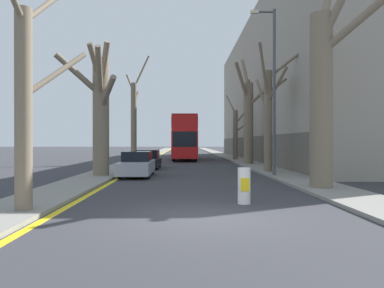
{
  "coord_description": "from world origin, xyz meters",
  "views": [
    {
      "loc": [
        -0.49,
        -9.57,
        1.94
      ],
      "look_at": [
        0.3,
        25.91,
        1.76
      ],
      "focal_mm": 35.0,
      "sensor_mm": 36.0,
      "label": 1
    }
  ],
  "objects_px": {
    "street_tree_left_2": "(134,119)",
    "lamp_post": "(273,85)",
    "street_tree_left_1": "(100,109)",
    "street_tree_right_3": "(236,132)",
    "traffic_bollard": "(244,186)",
    "parked_car_0": "(137,164)",
    "street_tree_right_0": "(324,91)",
    "street_tree_right_1": "(269,114)",
    "street_tree_left_0": "(27,98)",
    "double_decker_bus": "(185,136)",
    "parked_car_1": "(148,160)",
    "street_tree_right_2": "(248,117)"
  },
  "relations": [
    {
      "from": "double_decker_bus",
      "to": "street_tree_left_2",
      "type": "bearing_deg",
      "value": -118.44
    },
    {
      "from": "street_tree_left_2",
      "to": "lamp_post",
      "type": "distance_m",
      "value": 15.63
    },
    {
      "from": "street_tree_left_1",
      "to": "street_tree_right_0",
      "type": "bearing_deg",
      "value": -29.14
    },
    {
      "from": "street_tree_right_1",
      "to": "parked_car_1",
      "type": "height_order",
      "value": "street_tree_right_1"
    },
    {
      "from": "parked_car_0",
      "to": "street_tree_left_2",
      "type": "bearing_deg",
      "value": 98.32
    },
    {
      "from": "street_tree_left_1",
      "to": "traffic_bollard",
      "type": "xyz_separation_m",
      "value": [
        6.47,
        -8.87,
        -3.17
      ]
    },
    {
      "from": "parked_car_0",
      "to": "parked_car_1",
      "type": "bearing_deg",
      "value": 90.0
    },
    {
      "from": "parked_car_1",
      "to": "double_decker_bus",
      "type": "bearing_deg",
      "value": 78.48
    },
    {
      "from": "parked_car_0",
      "to": "street_tree_right_3",
      "type": "bearing_deg",
      "value": 66.12
    },
    {
      "from": "street_tree_left_1",
      "to": "street_tree_right_1",
      "type": "relative_size",
      "value": 0.92
    },
    {
      "from": "street_tree_left_0",
      "to": "street_tree_right_0",
      "type": "distance_m",
      "value": 10.94
    },
    {
      "from": "street_tree_right_2",
      "to": "street_tree_right_3",
      "type": "relative_size",
      "value": 1.3
    },
    {
      "from": "parked_car_1",
      "to": "lamp_post",
      "type": "height_order",
      "value": "lamp_post"
    },
    {
      "from": "double_decker_bus",
      "to": "parked_car_1",
      "type": "distance_m",
      "value": 13.89
    },
    {
      "from": "traffic_bollard",
      "to": "parked_car_1",
      "type": "bearing_deg",
      "value": 105.76
    },
    {
      "from": "street_tree_left_2",
      "to": "street_tree_right_0",
      "type": "xyz_separation_m",
      "value": [
        9.98,
        -18.12,
        0.0
      ]
    },
    {
      "from": "street_tree_left_1",
      "to": "parked_car_0",
      "type": "height_order",
      "value": "street_tree_left_1"
    },
    {
      "from": "street_tree_right_1",
      "to": "street_tree_right_2",
      "type": "height_order",
      "value": "street_tree_right_2"
    },
    {
      "from": "street_tree_left_1",
      "to": "street_tree_right_3",
      "type": "relative_size",
      "value": 1.01
    },
    {
      "from": "double_decker_bus",
      "to": "parked_car_1",
      "type": "xyz_separation_m",
      "value": [
        -2.75,
        -13.47,
        -2.0
      ]
    },
    {
      "from": "lamp_post",
      "to": "traffic_bollard",
      "type": "xyz_separation_m",
      "value": [
        -3.0,
        -8.77,
        -4.53
      ]
    },
    {
      "from": "parked_car_1",
      "to": "traffic_bollard",
      "type": "distance_m",
      "value": 16.71
    },
    {
      "from": "street_tree_left_2",
      "to": "street_tree_right_2",
      "type": "relative_size",
      "value": 1.05
    },
    {
      "from": "street_tree_right_2",
      "to": "street_tree_right_3",
      "type": "height_order",
      "value": "street_tree_right_2"
    },
    {
      "from": "street_tree_right_3",
      "to": "street_tree_right_1",
      "type": "bearing_deg",
      "value": -91.15
    },
    {
      "from": "street_tree_left_2",
      "to": "street_tree_right_3",
      "type": "bearing_deg",
      "value": 34.9
    },
    {
      "from": "street_tree_right_0",
      "to": "parked_car_0",
      "type": "bearing_deg",
      "value": 142.34
    },
    {
      "from": "street_tree_right_1",
      "to": "double_decker_bus",
      "type": "distance_m",
      "value": 18.77
    },
    {
      "from": "street_tree_right_1",
      "to": "street_tree_right_3",
      "type": "xyz_separation_m",
      "value": [
        0.34,
        16.74,
        -0.69
      ]
    },
    {
      "from": "street_tree_right_3",
      "to": "parked_car_1",
      "type": "height_order",
      "value": "street_tree_right_3"
    },
    {
      "from": "street_tree_left_2",
      "to": "parked_car_1",
      "type": "distance_m",
      "value": 6.44
    },
    {
      "from": "street_tree_right_3",
      "to": "double_decker_bus",
      "type": "xyz_separation_m",
      "value": [
        -5.55,
        1.26,
        -0.39
      ]
    },
    {
      "from": "street_tree_left_2",
      "to": "street_tree_right_3",
      "type": "xyz_separation_m",
      "value": [
        10.01,
        6.98,
        -0.96
      ]
    },
    {
      "from": "street_tree_right_0",
      "to": "double_decker_bus",
      "type": "xyz_separation_m",
      "value": [
        -5.51,
        26.36,
        -1.35
      ]
    },
    {
      "from": "parked_car_0",
      "to": "traffic_bollard",
      "type": "distance_m",
      "value": 10.59
    },
    {
      "from": "street_tree_left_0",
      "to": "double_decker_bus",
      "type": "bearing_deg",
      "value": 82.0
    },
    {
      "from": "street_tree_left_2",
      "to": "parked_car_0",
      "type": "relative_size",
      "value": 2.15
    },
    {
      "from": "street_tree_right_0",
      "to": "traffic_bollard",
      "type": "relative_size",
      "value": 8.08
    },
    {
      "from": "street_tree_right_3",
      "to": "street_tree_right_2",
      "type": "bearing_deg",
      "value": -90.92
    },
    {
      "from": "street_tree_left_2",
      "to": "parked_car_0",
      "type": "bearing_deg",
      "value": -81.68
    },
    {
      "from": "street_tree_right_1",
      "to": "parked_car_0",
      "type": "relative_size",
      "value": 1.73
    },
    {
      "from": "traffic_bollard",
      "to": "street_tree_left_1",
      "type": "bearing_deg",
      "value": 126.11
    },
    {
      "from": "street_tree_right_1",
      "to": "street_tree_right_2",
      "type": "relative_size",
      "value": 0.85
    },
    {
      "from": "street_tree_right_2",
      "to": "lamp_post",
      "type": "xyz_separation_m",
      "value": [
        -0.62,
        -11.23,
        1.04
      ]
    },
    {
      "from": "street_tree_right_2",
      "to": "traffic_bollard",
      "type": "xyz_separation_m",
      "value": [
        -3.62,
        -20.0,
        -3.48
      ]
    },
    {
      "from": "lamp_post",
      "to": "street_tree_right_3",
      "type": "bearing_deg",
      "value": 87.78
    },
    {
      "from": "street_tree_left_0",
      "to": "lamp_post",
      "type": "relative_size",
      "value": 0.79
    },
    {
      "from": "street_tree_right_2",
      "to": "double_decker_bus",
      "type": "bearing_deg",
      "value": 119.55
    },
    {
      "from": "street_tree_left_1",
      "to": "lamp_post",
      "type": "xyz_separation_m",
      "value": [
        9.47,
        -0.11,
        1.36
      ]
    },
    {
      "from": "street_tree_left_1",
      "to": "street_tree_right_0",
      "type": "height_order",
      "value": "street_tree_right_0"
    }
  ]
}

